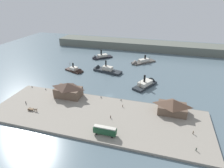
{
  "coord_description": "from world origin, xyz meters",
  "views": [
    {
      "loc": [
        29.1,
        -95.41,
        57.25
      ],
      "look_at": [
        -1.63,
        12.23,
        2.0
      ],
      "focal_mm": 30.23,
      "sensor_mm": 36.0,
      "label": 1
    }
  ],
  "objects_px": {
    "pedestrian_walking_west": "(123,106)",
    "ferry_shed_central_terminal": "(68,90)",
    "horse_cart": "(33,109)",
    "pedestrian_at_waters_edge": "(111,117)",
    "ferry_outer_harbor": "(100,57)",
    "ferry_moored_east": "(76,71)",
    "ferry_approaching_west": "(140,62)",
    "mooring_post_center_west": "(101,97)",
    "ferry_shed_west_terminal": "(172,106)",
    "pedestrian_walking_east": "(196,149)",
    "pedestrian_near_cart": "(26,103)",
    "mooring_post_west": "(32,87)",
    "mooring_post_east": "(46,89)",
    "street_tram": "(105,130)",
    "mooring_post_center_east": "(121,100)",
    "ferry_departing_north": "(104,70)",
    "pedestrian_near_east_shed": "(193,132)",
    "ferry_mid_harbor": "(147,83)"
  },
  "relations": [
    {
      "from": "pedestrian_walking_east",
      "to": "mooring_post_center_east",
      "type": "distance_m",
      "value": 46.6
    },
    {
      "from": "ferry_mid_harbor",
      "to": "ferry_approaching_west",
      "type": "height_order",
      "value": "ferry_mid_harbor"
    },
    {
      "from": "pedestrian_near_east_shed",
      "to": "mooring_post_center_west",
      "type": "height_order",
      "value": "pedestrian_near_east_shed"
    },
    {
      "from": "street_tram",
      "to": "ferry_moored_east",
      "type": "height_order",
      "value": "ferry_moored_east"
    },
    {
      "from": "ferry_mid_harbor",
      "to": "pedestrian_near_east_shed",
      "type": "bearing_deg",
      "value": -60.88
    },
    {
      "from": "ferry_shed_west_terminal",
      "to": "ferry_outer_harbor",
      "type": "height_order",
      "value": "ferry_shed_west_terminal"
    },
    {
      "from": "ferry_shed_west_terminal",
      "to": "pedestrian_at_waters_edge",
      "type": "relative_size",
      "value": 8.7
    },
    {
      "from": "pedestrian_near_east_shed",
      "to": "ferry_departing_north",
      "type": "xyz_separation_m",
      "value": [
        -60.71,
        60.54,
        -0.64
      ]
    },
    {
      "from": "street_tram",
      "to": "ferry_approaching_west",
      "type": "xyz_separation_m",
      "value": [
        1.16,
        97.48,
        -2.59
      ]
    },
    {
      "from": "pedestrian_at_waters_edge",
      "to": "ferry_approaching_west",
      "type": "xyz_separation_m",
      "value": [
        2.18,
        85.35,
        -0.88
      ]
    },
    {
      "from": "pedestrian_walking_west",
      "to": "ferry_shed_central_terminal",
      "type": "bearing_deg",
      "value": 175.98
    },
    {
      "from": "pedestrian_near_cart",
      "to": "mooring_post_west",
      "type": "distance_m",
      "value": 20.21
    },
    {
      "from": "mooring_post_west",
      "to": "mooring_post_center_east",
      "type": "distance_m",
      "value": 59.41
    },
    {
      "from": "pedestrian_walking_west",
      "to": "mooring_post_east",
      "type": "xyz_separation_m",
      "value": [
        -51.3,
        5.96,
        -0.24
      ]
    },
    {
      "from": "horse_cart",
      "to": "mooring_post_center_east",
      "type": "relative_size",
      "value": 6.48
    },
    {
      "from": "pedestrian_walking_east",
      "to": "pedestrian_at_waters_edge",
      "type": "xyz_separation_m",
      "value": [
        -38.1,
        11.08,
        -0.03
      ]
    },
    {
      "from": "horse_cart",
      "to": "ferry_moored_east",
      "type": "height_order",
      "value": "ferry_moored_east"
    },
    {
      "from": "horse_cart",
      "to": "ferry_approaching_west",
      "type": "height_order",
      "value": "ferry_approaching_west"
    },
    {
      "from": "ferry_approaching_west",
      "to": "mooring_post_center_west",
      "type": "bearing_deg",
      "value": -100.87
    },
    {
      "from": "pedestrian_near_east_shed",
      "to": "mooring_post_east",
      "type": "height_order",
      "value": "pedestrian_near_east_shed"
    },
    {
      "from": "pedestrian_near_east_shed",
      "to": "ferry_approaching_west",
      "type": "height_order",
      "value": "ferry_approaching_west"
    },
    {
      "from": "ferry_outer_harbor",
      "to": "ferry_approaching_west",
      "type": "relative_size",
      "value": 0.88
    },
    {
      "from": "ferry_shed_central_terminal",
      "to": "ferry_departing_north",
      "type": "height_order",
      "value": "ferry_shed_central_terminal"
    },
    {
      "from": "street_tram",
      "to": "pedestrian_near_east_shed",
      "type": "distance_m",
      "value": 38.5
    },
    {
      "from": "ferry_shed_central_terminal",
      "to": "pedestrian_walking_west",
      "type": "xyz_separation_m",
      "value": [
        33.23,
        -2.33,
        -3.82
      ]
    },
    {
      "from": "street_tram",
      "to": "horse_cart",
      "type": "distance_m",
      "value": 42.51
    },
    {
      "from": "pedestrian_near_cart",
      "to": "ferry_outer_harbor",
      "type": "xyz_separation_m",
      "value": [
        12.19,
        88.81,
        -0.76
      ]
    },
    {
      "from": "pedestrian_walking_east",
      "to": "mooring_post_center_west",
      "type": "bearing_deg",
      "value": 149.83
    },
    {
      "from": "pedestrian_near_cart",
      "to": "mooring_post_center_east",
      "type": "bearing_deg",
      "value": 19.39
    },
    {
      "from": "pedestrian_at_waters_edge",
      "to": "ferry_approaching_west",
      "type": "bearing_deg",
      "value": 88.54
    },
    {
      "from": "ferry_approaching_west",
      "to": "pedestrian_at_waters_edge",
      "type": "bearing_deg",
      "value": -91.46
    },
    {
      "from": "horse_cart",
      "to": "mooring_post_center_east",
      "type": "bearing_deg",
      "value": 28.02
    },
    {
      "from": "ferry_moored_east",
      "to": "pedestrian_at_waters_edge",
      "type": "bearing_deg",
      "value": -50.12
    },
    {
      "from": "pedestrian_at_waters_edge",
      "to": "mooring_post_center_west",
      "type": "relative_size",
      "value": 1.84
    },
    {
      "from": "pedestrian_walking_east",
      "to": "ferry_departing_north",
      "type": "xyz_separation_m",
      "value": [
        -60.94,
        70.52,
        -0.61
      ]
    },
    {
      "from": "ferry_shed_central_terminal",
      "to": "horse_cart",
      "type": "relative_size",
      "value": 2.62
    },
    {
      "from": "pedestrian_walking_east",
      "to": "ferry_outer_harbor",
      "type": "distance_m",
      "value": 124.54
    },
    {
      "from": "ferry_shed_west_terminal",
      "to": "mooring_post_east",
      "type": "xyz_separation_m",
      "value": [
        -76.62,
        3.99,
        -3.45
      ]
    },
    {
      "from": "ferry_departing_north",
      "to": "ferry_moored_east",
      "type": "distance_m",
      "value": 21.99
    },
    {
      "from": "pedestrian_at_waters_edge",
      "to": "ferry_outer_harbor",
      "type": "relative_size",
      "value": 0.09
    },
    {
      "from": "pedestrian_near_east_shed",
      "to": "mooring_post_center_east",
      "type": "distance_m",
      "value": 41.08
    },
    {
      "from": "horse_cart",
      "to": "ferry_shed_central_terminal",
      "type": "bearing_deg",
      "value": 59.3
    },
    {
      "from": "pedestrian_near_cart",
      "to": "mooring_post_center_west",
      "type": "relative_size",
      "value": 1.85
    },
    {
      "from": "street_tram",
      "to": "ferry_outer_harbor",
      "type": "distance_m",
      "value": 107.51
    },
    {
      "from": "mooring_post_center_east",
      "to": "ferry_approaching_west",
      "type": "relative_size",
      "value": 0.04
    },
    {
      "from": "ferry_shed_central_terminal",
      "to": "ferry_moored_east",
      "type": "height_order",
      "value": "ferry_shed_central_terminal"
    },
    {
      "from": "ferry_departing_north",
      "to": "mooring_post_center_east",
      "type": "bearing_deg",
      "value": -60.32
    },
    {
      "from": "ferry_shed_west_terminal",
      "to": "horse_cart",
      "type": "relative_size",
      "value": 2.47
    },
    {
      "from": "ferry_shed_west_terminal",
      "to": "street_tram",
      "type": "bearing_deg",
      "value": -137.54
    },
    {
      "from": "street_tram",
      "to": "pedestrian_walking_east",
      "type": "height_order",
      "value": "street_tram"
    }
  ]
}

